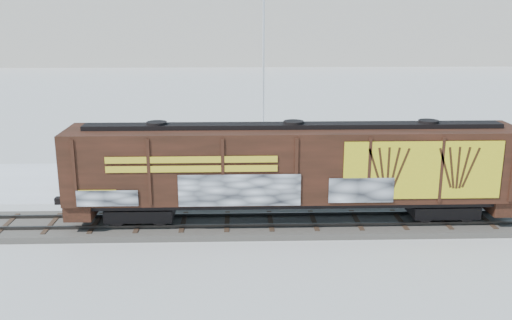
{
  "coord_description": "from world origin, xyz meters",
  "views": [
    {
      "loc": [
        -1.43,
        -24.65,
        9.74
      ],
      "look_at": [
        -0.58,
        3.0,
        2.41
      ],
      "focal_mm": 40.0,
      "sensor_mm": 36.0,
      "label": 1
    }
  ],
  "objects_px": {
    "car_silver": "(103,170)",
    "car_white": "(331,174)",
    "flagpole": "(265,90)",
    "hopper_railcar": "(293,166)",
    "car_dark": "(409,173)"
  },
  "relations": [
    {
      "from": "car_silver",
      "to": "car_white",
      "type": "xyz_separation_m",
      "value": [
        12.96,
        -1.28,
        0.03
      ]
    },
    {
      "from": "flagpole",
      "to": "car_silver",
      "type": "relative_size",
      "value": 2.61
    },
    {
      "from": "hopper_railcar",
      "to": "flagpole",
      "type": "xyz_separation_m",
      "value": [
        -0.67,
        12.85,
        1.65
      ]
    },
    {
      "from": "flagpole",
      "to": "car_silver",
      "type": "height_order",
      "value": "flagpole"
    },
    {
      "from": "car_white",
      "to": "flagpole",
      "type": "bearing_deg",
      "value": 4.65
    },
    {
      "from": "hopper_railcar",
      "to": "car_dark",
      "type": "relative_size",
      "value": 4.24
    },
    {
      "from": "car_silver",
      "to": "car_white",
      "type": "height_order",
      "value": "car_white"
    },
    {
      "from": "car_silver",
      "to": "car_white",
      "type": "bearing_deg",
      "value": -111.6
    },
    {
      "from": "hopper_railcar",
      "to": "car_white",
      "type": "height_order",
      "value": "hopper_railcar"
    },
    {
      "from": "car_white",
      "to": "car_dark",
      "type": "height_order",
      "value": "car_white"
    },
    {
      "from": "hopper_railcar",
      "to": "car_white",
      "type": "xyz_separation_m",
      "value": [
        2.72,
        5.77,
        -2.06
      ]
    },
    {
      "from": "hopper_railcar",
      "to": "car_silver",
      "type": "relative_size",
      "value": 4.28
    },
    {
      "from": "car_silver",
      "to": "hopper_railcar",
      "type": "bearing_deg",
      "value": -140.49
    },
    {
      "from": "hopper_railcar",
      "to": "flagpole",
      "type": "distance_m",
      "value": 12.97
    },
    {
      "from": "hopper_railcar",
      "to": "flagpole",
      "type": "relative_size",
      "value": 1.64
    }
  ]
}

